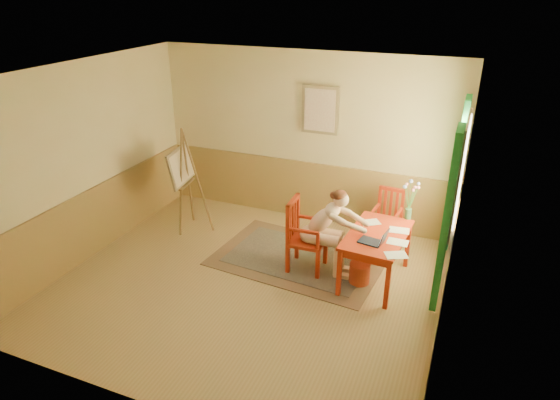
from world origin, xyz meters
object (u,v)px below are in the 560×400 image
at_px(figure, 327,227).
at_px(easel, 183,170).
at_px(chair_back, 387,218).
at_px(laptop, 375,240).
at_px(table, 377,240).
at_px(chair_left, 304,235).

relative_size(figure, easel, 0.75).
height_order(chair_back, laptop, laptop).
height_order(figure, easel, easel).
xyz_separation_m(figure, laptop, (0.70, -0.22, 0.06)).
height_order(table, laptop, laptop).
height_order(table, chair_left, chair_left).
bearing_deg(chair_back, easel, -167.86).
bearing_deg(chair_back, figure, -119.42).
bearing_deg(chair_back, table, -87.18).
distance_m(table, easel, 3.24).
relative_size(chair_back, laptop, 2.38).
height_order(table, easel, easel).
xyz_separation_m(chair_left, figure, (0.32, 0.03, 0.18)).
xyz_separation_m(chair_back, figure, (-0.62, -1.10, 0.25)).
bearing_deg(table, easel, 173.21).
relative_size(table, laptop, 3.28).
xyz_separation_m(table, chair_left, (-1.00, -0.07, -0.10)).
xyz_separation_m(chair_back, easel, (-3.14, -0.68, 0.56)).
relative_size(laptop, easel, 0.22).
height_order(table, figure, figure).
height_order(chair_back, easel, easel).
xyz_separation_m(chair_left, easel, (-2.20, 0.45, 0.48)).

